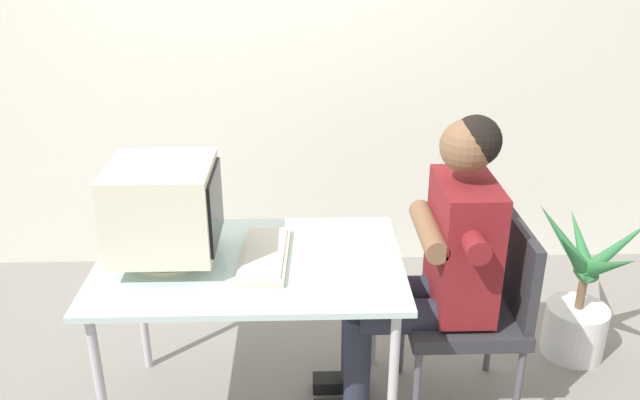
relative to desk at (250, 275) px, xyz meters
name	(u,v)px	position (x,y,z in m)	size (l,w,h in m)	color
wall_back	(318,8)	(0.30, 1.40, 0.83)	(8.00, 0.10, 3.00)	silver
desk	(250,275)	(0.00, 0.00, 0.00)	(1.18, 0.75, 0.73)	#B7B7BC
crt_monitor	(164,208)	(-0.31, 0.00, 0.29)	(0.39, 0.38, 0.40)	beige
keyboard	(265,255)	(0.06, 0.01, 0.08)	(0.20, 0.46, 0.03)	beige
office_chair	(477,304)	(0.92, 0.04, -0.18)	(0.47, 0.47, 0.84)	#4C4C51
person_seated	(436,258)	(0.73, 0.04, 0.04)	(0.70, 0.59, 1.29)	maroon
potted_plant	(579,301)	(1.50, 0.36, -0.38)	(0.58, 0.68, 0.77)	silver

